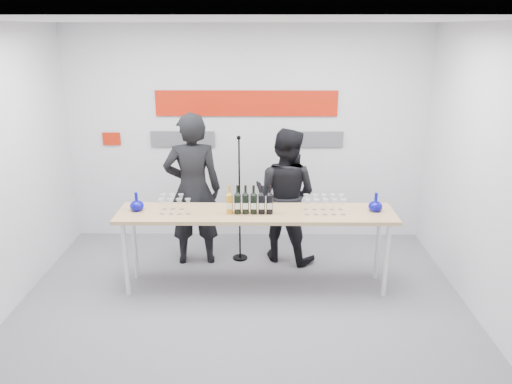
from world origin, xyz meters
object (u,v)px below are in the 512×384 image
presenter_left (193,190)px  mic_stand (240,223)px  presenter_right (285,196)px  tasting_table (256,218)px

presenter_left → mic_stand: presenter_left is taller
presenter_right → mic_stand: size_ratio=1.05×
presenter_left → presenter_right: 1.18m
presenter_left → presenter_right: size_ratio=1.12×
presenter_right → tasting_table: bearing=89.8°
presenter_right → mic_stand: (-0.59, -0.04, -0.37)m
presenter_left → mic_stand: bearing=-179.8°
tasting_table → mic_stand: bearing=106.2°
tasting_table → presenter_right: presenter_right is taller
tasting_table → mic_stand: (-0.22, 0.74, -0.36)m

